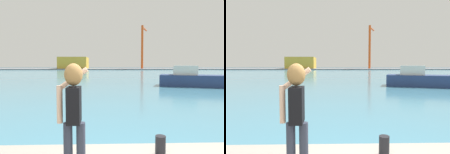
{
  "view_description": "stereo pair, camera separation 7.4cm",
  "coord_description": "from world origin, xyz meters",
  "views": [
    {
      "loc": [
        -0.26,
        -2.26,
        2.23
      ],
      "look_at": [
        0.07,
        7.29,
        1.63
      ],
      "focal_mm": 32.23,
      "sensor_mm": 36.0,
      "label": 1
    },
    {
      "loc": [
        -0.18,
        -2.26,
        2.23
      ],
      "look_at": [
        0.07,
        7.29,
        1.63
      ],
      "focal_mm": 32.23,
      "sensor_mm": 36.0,
      "label": 2
    }
  ],
  "objects": [
    {
      "name": "ground_plane",
      "position": [
        0.0,
        50.0,
        0.0
      ],
      "size": [
        220.0,
        220.0,
        0.0
      ],
      "primitive_type": "plane",
      "color": "#334751"
    },
    {
      "name": "harbor_water",
      "position": [
        0.0,
        52.0,
        0.01
      ],
      "size": [
        140.0,
        100.0,
        0.02
      ],
      "primitive_type": "cube",
      "color": "teal",
      "rests_on": "ground_plane"
    },
    {
      "name": "far_shore_dock",
      "position": [
        0.0,
        92.0,
        0.25
      ],
      "size": [
        140.0,
        20.0,
        0.5
      ],
      "primitive_type": "cube",
      "color": "gray",
      "rests_on": "ground_plane"
    },
    {
      "name": "person_photographer",
      "position": [
        -0.75,
        0.82,
        1.57
      ],
      "size": [
        0.52,
        0.55,
        1.74
      ],
      "rotation": [
        0.0,
        0.0,
        1.59
      ],
      "color": "#2D3342",
      "rests_on": "quay_promenade"
    },
    {
      "name": "harbor_bollard",
      "position": [
        0.79,
        1.42,
        0.69
      ],
      "size": [
        0.2,
        0.2,
        0.37
      ],
      "primitive_type": "cylinder",
      "color": "black",
      "rests_on": "quay_promenade"
    },
    {
      "name": "boat_moored",
      "position": [
        8.6,
        17.87,
        0.78
      ],
      "size": [
        7.07,
        4.64,
        2.11
      ],
      "rotation": [
        0.0,
        0.0,
        -0.34
      ],
      "color": "navy",
      "rests_on": "harbor_water"
    },
    {
      "name": "warehouse_left",
      "position": [
        -14.5,
        90.32,
        3.03
      ],
      "size": [
        12.37,
        13.56,
        5.06
      ],
      "primitive_type": "cube",
      "color": "gold",
      "rests_on": "far_shore_dock"
    },
    {
      "name": "port_crane",
      "position": [
        16.39,
        87.03,
        11.63
      ],
      "size": [
        4.31,
        9.41,
        18.86
      ],
      "color": "#D84C19",
      "rests_on": "far_shore_dock"
    }
  ]
}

